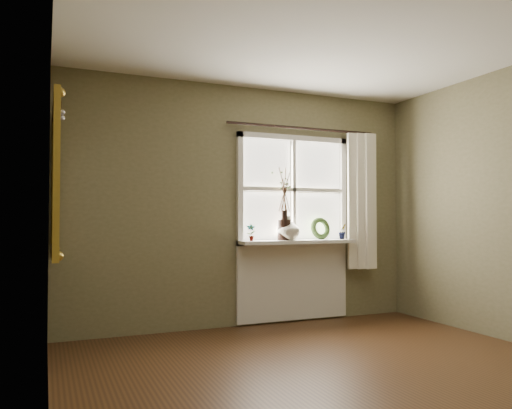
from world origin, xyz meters
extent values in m
plane|color=#3D2413|center=(0.00, 0.00, 0.00)|extent=(4.50, 4.50, 0.00)
plane|color=silver|center=(0.00, 0.00, 2.60)|extent=(4.50, 4.50, 0.00)
cube|color=#6B6546|center=(0.00, 2.30, 1.30)|extent=(4.00, 0.10, 2.60)
cube|color=#6B6546|center=(-2.05, 0.00, 1.30)|extent=(0.10, 4.50, 2.60)
cube|color=silver|center=(0.55, 2.22, 0.89)|extent=(1.36, 0.06, 0.06)
cube|color=silver|center=(0.55, 2.22, 2.07)|extent=(1.36, 0.06, 0.06)
cube|color=silver|center=(-0.10, 2.22, 1.48)|extent=(0.06, 0.06, 1.24)
cube|color=silver|center=(1.20, 2.22, 1.48)|extent=(0.06, 0.06, 1.24)
cube|color=silver|center=(0.55, 2.22, 1.48)|extent=(1.24, 0.05, 0.04)
cube|color=silver|center=(0.55, 2.22, 1.48)|extent=(0.04, 0.05, 1.12)
cube|color=white|center=(0.23, 2.25, 1.77)|extent=(0.59, 0.01, 0.53)
cube|color=white|center=(0.88, 2.25, 1.77)|extent=(0.59, 0.01, 0.53)
cube|color=white|center=(0.23, 2.25, 1.19)|extent=(0.59, 0.01, 0.53)
cube|color=white|center=(0.88, 2.25, 1.19)|extent=(0.59, 0.01, 0.53)
cube|color=silver|center=(0.55, 2.12, 0.90)|extent=(1.36, 0.26, 0.04)
cube|color=silver|center=(0.55, 2.23, 0.46)|extent=(1.36, 0.04, 0.88)
cylinder|color=black|center=(0.38, 2.12, 1.03)|extent=(0.20, 0.20, 0.23)
imported|color=silver|center=(0.43, 2.12, 1.05)|extent=(0.31, 0.31, 0.27)
torus|color=#314A21|center=(0.86, 2.16, 1.02)|extent=(0.27, 0.14, 0.26)
imported|color=#314A21|center=(-0.01, 2.12, 1.01)|extent=(0.11, 0.09, 0.18)
imported|color=#314A21|center=(1.13, 2.12, 1.01)|extent=(0.12, 0.10, 0.18)
cube|color=white|center=(1.39, 2.13, 1.37)|extent=(0.36, 0.12, 1.59)
cylinder|color=black|center=(0.65, 2.17, 2.18)|extent=(1.84, 0.03, 0.03)
cube|color=white|center=(-1.97, 1.66, 1.49)|extent=(0.02, 0.91, 1.12)
cube|color=#AF8C33|center=(-1.96, 1.66, 2.09)|extent=(0.05, 1.10, 0.10)
cube|color=#AF8C33|center=(-1.96, 1.66, 0.88)|extent=(0.05, 1.10, 0.10)
cube|color=#AF8C33|center=(-1.96, 1.16, 1.49)|extent=(0.05, 0.10, 1.12)
cube|color=#AF8C33|center=(-1.96, 2.16, 1.49)|extent=(0.05, 0.10, 1.12)
sphere|color=silver|center=(-1.91, 1.63, 2.04)|extent=(0.04, 0.04, 0.04)
sphere|color=silver|center=(-1.91, 1.66, 2.00)|extent=(0.04, 0.04, 0.04)
sphere|color=silver|center=(-1.91, 1.69, 2.05)|extent=(0.04, 0.04, 0.04)
camera|label=1|loc=(-2.03, -2.79, 1.15)|focal=35.00mm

